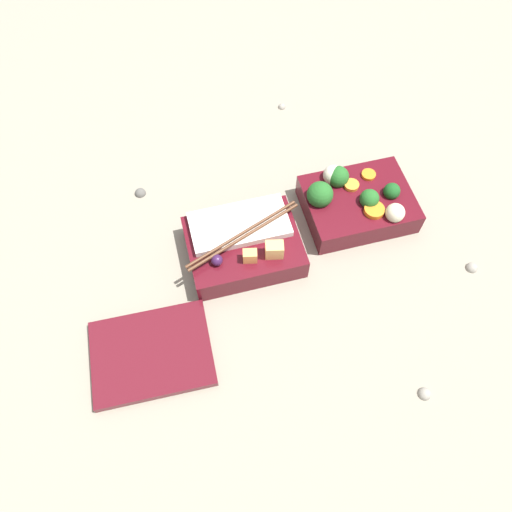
% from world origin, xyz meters
% --- Properties ---
extents(ground_plane, '(3.00, 3.00, 0.00)m').
position_xyz_m(ground_plane, '(0.00, 0.00, 0.00)').
color(ground_plane, gray).
extents(bento_tray_vegetable, '(0.18, 0.14, 0.08)m').
position_xyz_m(bento_tray_vegetable, '(-0.10, -0.01, 0.03)').
color(bento_tray_vegetable, '#510F19').
rests_on(bento_tray_vegetable, ground_plane).
extents(bento_tray_rice, '(0.20, 0.14, 0.07)m').
position_xyz_m(bento_tray_rice, '(0.10, 0.02, 0.03)').
color(bento_tray_rice, '#510F19').
rests_on(bento_tray_rice, ground_plane).
extents(bento_lid, '(0.18, 0.14, 0.01)m').
position_xyz_m(bento_lid, '(0.27, 0.16, 0.01)').
color(bento_lid, '#510F19').
rests_on(bento_lid, ground_plane).
extents(pebble_0, '(0.02, 0.02, 0.02)m').
position_xyz_m(pebble_0, '(0.25, -0.14, 0.00)').
color(pebble_0, '#595651').
rests_on(pebble_0, ground_plane).
extents(pebble_1, '(0.02, 0.02, 0.02)m').
position_xyz_m(pebble_1, '(-0.25, 0.14, 0.00)').
color(pebble_1, gray).
rests_on(pebble_1, ground_plane).
extents(pebble_2, '(0.02, 0.02, 0.02)m').
position_xyz_m(pebble_2, '(-0.05, -0.28, 0.00)').
color(pebble_2, gray).
rests_on(pebble_2, ground_plane).
extents(pebble_3, '(0.02, 0.02, 0.02)m').
position_xyz_m(pebble_3, '(-0.09, 0.31, 0.00)').
color(pebble_3, gray).
rests_on(pebble_3, ground_plane).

